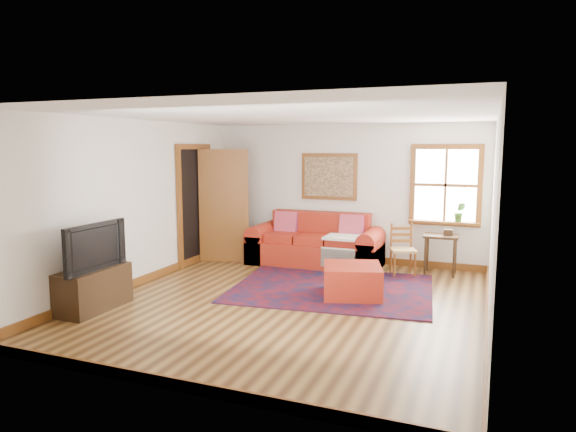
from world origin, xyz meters
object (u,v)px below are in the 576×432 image
at_px(ladder_back_chair, 402,248).
at_px(media_cabinet, 94,289).
at_px(red_ottoman, 352,281).
at_px(red_leather_sofa, 316,247).
at_px(side_table, 441,242).

relative_size(ladder_back_chair, media_cabinet, 0.84).
bearing_deg(red_ottoman, red_leather_sofa, 105.34).
height_order(red_leather_sofa, ladder_back_chair, red_leather_sofa).
distance_m(side_table, media_cabinet, 5.36).
relative_size(red_ottoman, ladder_back_chair, 0.94).
bearing_deg(red_leather_sofa, red_ottoman, -57.35).
bearing_deg(media_cabinet, side_table, 41.52).
xyz_separation_m(red_ottoman, side_table, (1.04, 1.76, 0.32)).
xyz_separation_m(side_table, media_cabinet, (-4.01, -3.55, -0.27)).
xyz_separation_m(red_ottoman, ladder_back_chair, (0.45, 1.54, 0.22)).
bearing_deg(red_ottoman, media_cabinet, -166.30).
bearing_deg(ladder_back_chair, red_ottoman, -106.28).
distance_m(red_ottoman, side_table, 2.07).
bearing_deg(red_ottoman, ladder_back_chair, 56.41).
relative_size(red_leather_sofa, ladder_back_chair, 2.80).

